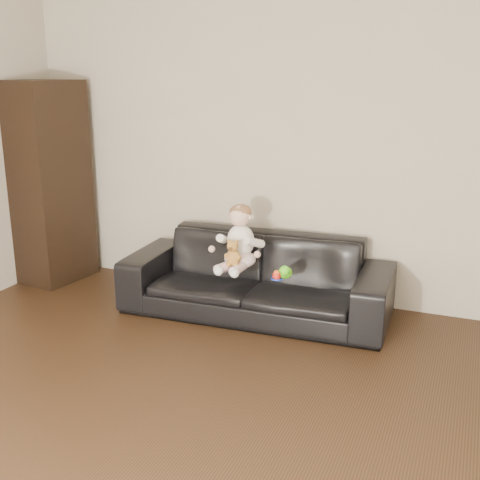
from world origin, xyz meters
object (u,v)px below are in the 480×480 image
at_px(baby, 239,241).
at_px(toy_rattle, 277,276).
at_px(toy_green, 285,273).
at_px(sofa, 256,277).
at_px(cabinet, 51,183).
at_px(toy_blue_disc, 277,278).
at_px(teddy_bear, 233,253).

distance_m(baby, toy_rattle, 0.43).
bearing_deg(toy_green, sofa, 145.23).
distance_m(cabinet, toy_blue_disc, 2.35).
distance_m(teddy_bear, toy_green, 0.41).
bearing_deg(baby, toy_green, -6.45).
bearing_deg(toy_blue_disc, cabinet, 171.18).
bearing_deg(teddy_bear, toy_green, 9.34).
relative_size(sofa, toy_rattle, 31.99).
xyz_separation_m(baby, toy_green, (0.40, -0.10, -0.18)).
distance_m(baby, teddy_bear, 0.16).
xyz_separation_m(cabinet, toy_blue_disc, (2.27, -0.35, -0.49)).
xyz_separation_m(sofa, teddy_bear, (-0.09, -0.26, 0.26)).
bearing_deg(cabinet, baby, 0.82).
relative_size(sofa, cabinet, 1.16).
bearing_deg(toy_blue_disc, baby, 158.64).
bearing_deg(toy_rattle, cabinet, 170.75).
distance_m(baby, toy_blue_disc, 0.43).
distance_m(cabinet, baby, 1.95).
bearing_deg(toy_blue_disc, toy_rattle, -74.43).
relative_size(baby, toy_green, 3.93).
xyz_separation_m(baby, toy_rattle, (0.36, -0.16, -0.19)).
bearing_deg(cabinet, toy_blue_disc, -1.62).
distance_m(cabinet, toy_rattle, 2.35).
bearing_deg(cabinet, toy_rattle, -2.05).
height_order(cabinet, baby, cabinet).
bearing_deg(baby, toy_blue_disc, -14.22).
xyz_separation_m(sofa, baby, (-0.10, -0.11, 0.32)).
bearing_deg(toy_green, baby, 166.41).
distance_m(sofa, cabinet, 2.10).
bearing_deg(toy_rattle, toy_blue_disc, 105.57).
bearing_deg(toy_green, cabinet, 172.35).
xyz_separation_m(cabinet, toy_green, (2.32, -0.31, -0.45)).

